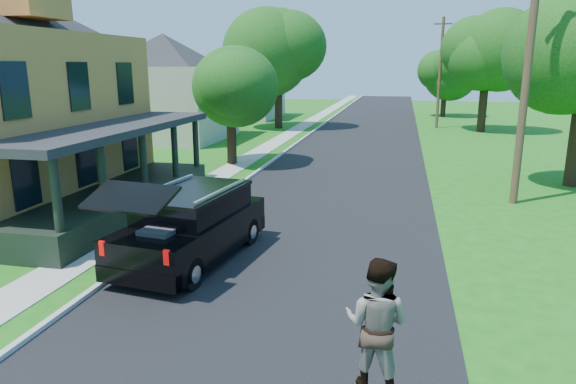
# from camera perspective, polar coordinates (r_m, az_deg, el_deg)

# --- Properties ---
(ground) EXTENTS (140.00, 140.00, 0.00)m
(ground) POSITION_cam_1_polar(r_m,az_deg,el_deg) (11.26, -2.86, -12.99)
(ground) COLOR #186113
(ground) RESTS_ON ground
(street) EXTENTS (8.00, 120.00, 0.02)m
(street) POSITION_cam_1_polar(r_m,az_deg,el_deg) (30.23, 7.19, 4.09)
(street) COLOR black
(street) RESTS_ON ground
(curb) EXTENTS (0.15, 120.00, 0.12)m
(curb) POSITION_cam_1_polar(r_m,az_deg,el_deg) (30.85, -0.34, 4.40)
(curb) COLOR #AFAFAA
(curb) RESTS_ON ground
(sidewalk) EXTENTS (1.30, 120.00, 0.03)m
(sidewalk) POSITION_cam_1_polar(r_m,az_deg,el_deg) (31.23, -3.12, 4.49)
(sidewalk) COLOR gray
(sidewalk) RESTS_ON ground
(front_walk) EXTENTS (6.50, 1.20, 0.03)m
(front_walk) POSITION_cam_1_polar(r_m,az_deg,el_deg) (20.50, -24.59, -1.77)
(front_walk) COLOR gray
(front_walk) RESTS_ON ground
(neighbor_house_mid) EXTENTS (12.78, 12.78, 8.30)m
(neighbor_house_mid) POSITION_cam_1_polar(r_m,az_deg,el_deg) (37.38, -13.53, 12.14)
(neighbor_house_mid) COLOR #A09A8E
(neighbor_house_mid) RESTS_ON ground
(neighbor_house_far) EXTENTS (12.78, 12.78, 8.30)m
(neighbor_house_far) POSITION_cam_1_polar(r_m,az_deg,el_deg) (52.26, -5.74, 12.84)
(neighbor_house_far) COLOR #A09A8E
(neighbor_house_far) RESTS_ON ground
(black_suv) EXTENTS (2.73, 5.68, 2.55)m
(black_suv) POSITION_cam_1_polar(r_m,az_deg,el_deg) (13.83, -10.68, -3.66)
(black_suv) COLOR black
(black_suv) RESTS_ON ground
(skateboarder) EXTENTS (1.13, 0.99, 1.99)m
(skateboarder) POSITION_cam_1_polar(r_m,az_deg,el_deg) (7.56, 9.80, -14.30)
(skateboarder) COLOR black
(skateboarder) RESTS_ON ground
(tree_left_mid) EXTENTS (4.95, 5.01, 6.59)m
(tree_left_mid) POSITION_cam_1_polar(r_m,az_deg,el_deg) (27.08, -6.48, 12.02)
(tree_left_mid) COLOR black
(tree_left_mid) RESTS_ON ground
(tree_left_far) EXTENTS (8.12, 7.92, 10.25)m
(tree_left_far) POSITION_cam_1_polar(r_m,az_deg,el_deg) (42.97, -1.15, 15.76)
(tree_left_far) COLOR black
(tree_left_far) RESTS_ON ground
(tree_right_mid) EXTENTS (7.57, 7.22, 9.40)m
(tree_right_mid) POSITION_cam_1_polar(r_m,az_deg,el_deg) (43.22, 21.24, 14.53)
(tree_right_mid) COLOR black
(tree_right_mid) RESTS_ON ground
(tree_right_far) EXTENTS (5.63, 5.39, 7.42)m
(tree_right_far) POSITION_cam_1_polar(r_m,az_deg,el_deg) (54.81, 17.10, 12.97)
(tree_right_far) COLOR black
(tree_right_far) RESTS_ON ground
(utility_pole_near) EXTENTS (1.72, 0.64, 10.91)m
(utility_pole_near) POSITION_cam_1_polar(r_m,az_deg,el_deg) (20.71, 25.26, 14.07)
(utility_pole_near) COLOR #432D1F
(utility_pole_near) RESTS_ON ground
(utility_pole_far) EXTENTS (1.47, 0.25, 8.86)m
(utility_pole_far) POSITION_cam_1_polar(r_m,az_deg,el_deg) (44.68, 16.53, 12.66)
(utility_pole_far) COLOR #432D1F
(utility_pole_far) RESTS_ON ground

